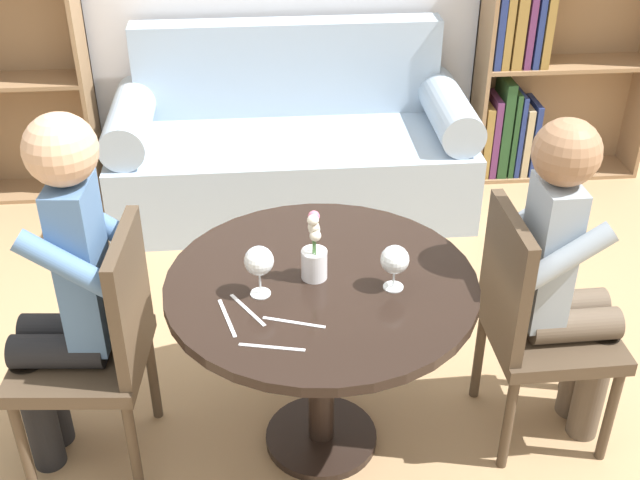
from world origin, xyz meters
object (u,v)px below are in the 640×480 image
object	(u,v)px
bookshelf_right	(539,69)
chair_right	(533,319)
flower_vase	(314,254)
person_left	(64,291)
wine_glass_left	(259,262)
couch	(292,150)
chair_left	(100,343)
wine_glass_right	(395,261)
person_right	(566,278)

from	to	relation	value
bookshelf_right	chair_right	bearing A→B (deg)	-108.14
chair_right	flower_vase	distance (m)	0.80
chair_right	person_left	xyz separation A→B (m)	(-1.52, 0.01, 0.20)
chair_right	wine_glass_left	bearing A→B (deg)	92.85
couch	chair_right	xyz separation A→B (m)	(0.72, -1.77, 0.18)
chair_left	wine_glass_left	bearing A→B (deg)	87.72
couch	wine_glass_left	distance (m)	1.91
wine_glass_right	couch	bearing A→B (deg)	96.84
person_right	flower_vase	size ratio (longest dim) A/B	5.04
wine_glass_left	chair_right	bearing A→B (deg)	4.00
wine_glass_right	chair_left	bearing A→B (deg)	175.89
couch	flower_vase	world-z (taller)	flower_vase
bookshelf_right	person_left	size ratio (longest dim) A/B	1.02
chair_left	chair_right	distance (m)	1.44
chair_left	person_right	bearing A→B (deg)	94.93
bookshelf_right	person_left	world-z (taller)	bookshelf_right
bookshelf_right	chair_right	xyz separation A→B (m)	(-0.67, -2.04, -0.12)
bookshelf_right	couch	bearing A→B (deg)	-169.11
chair_left	wine_glass_left	distance (m)	0.62
chair_left	person_left	xyz separation A→B (m)	(-0.08, 0.01, 0.20)
chair_right	wine_glass_right	xyz separation A→B (m)	(-0.50, -0.06, 0.31)
chair_right	wine_glass_right	bearing A→B (deg)	96.27
wine_glass_left	wine_glass_right	distance (m)	0.41
couch	wine_glass_right	bearing A→B (deg)	-83.16
bookshelf_right	wine_glass_left	world-z (taller)	bookshelf_right
chair_right	wine_glass_right	size ratio (longest dim) A/B	6.04
person_left	flower_vase	distance (m)	0.79
bookshelf_right	chair_left	xyz separation A→B (m)	(-2.11, -2.04, -0.12)
chair_left	flower_vase	world-z (taller)	flower_vase
bookshelf_right	flower_vase	world-z (taller)	bookshelf_right
person_left	flower_vase	size ratio (longest dim) A/B	5.33
flower_vase	couch	bearing A→B (deg)	89.32
couch	wine_glass_right	xyz separation A→B (m)	(0.22, -1.84, 0.49)
person_left	wine_glass_right	xyz separation A→B (m)	(1.02, -0.08, 0.11)
wine_glass_left	wine_glass_right	bearing A→B (deg)	-0.16
bookshelf_right	wine_glass_right	size ratio (longest dim) A/B	8.80
wine_glass_left	flower_vase	size ratio (longest dim) A/B	0.69
couch	wine_glass_left	size ratio (longest dim) A/B	10.99
wine_glass_left	wine_glass_right	world-z (taller)	wine_glass_left
person_left	wine_glass_left	distance (m)	0.63
chair_right	person_left	size ratio (longest dim) A/B	0.70
couch	person_right	world-z (taller)	person_right
bookshelf_right	flower_vase	bearing A→B (deg)	-124.77
chair_right	person_right	world-z (taller)	person_right
wine_glass_right	bookshelf_right	bearing A→B (deg)	60.98
chair_left	person_right	world-z (taller)	person_right
bookshelf_right	wine_glass_right	xyz separation A→B (m)	(-1.17, -2.10, 0.19)
wine_glass_left	couch	bearing A→B (deg)	83.98
person_right	wine_glass_right	xyz separation A→B (m)	(-0.59, -0.07, 0.14)
wine_glass_left	chair_left	bearing A→B (deg)	172.81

